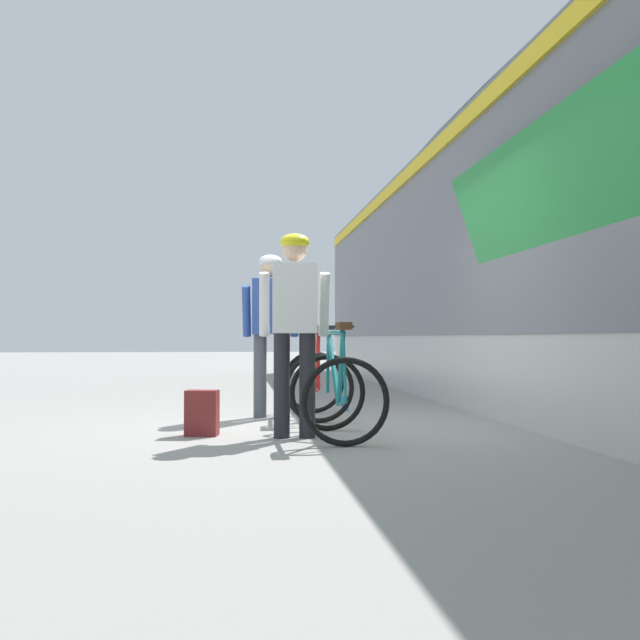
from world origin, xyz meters
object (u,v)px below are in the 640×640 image
Objects in this scene: cyclist_near_in_white at (295,315)px; cyclist_far_in_blue at (270,320)px; backpack_on_platform at (202,413)px; bicycle_near_teal at (336,391)px; water_bottle_near_the_bikes at (345,403)px; train_car at (567,251)px; bicycle_far_red at (316,380)px.

cyclist_far_in_blue is (-0.13, 1.67, 0.00)m from cyclist_near_in_white.
cyclist_near_in_white is 4.40× the size of backpack_on_platform.
cyclist_far_in_blue is at bearing 105.37° from bicycle_near_teal.
cyclist_near_in_white is at bearing -108.85° from water_bottle_near_the_bikes.
backpack_on_platform is (-0.67, -1.44, -0.85)m from cyclist_far_in_blue.
train_car is 4.03m from cyclist_far_in_blue.
bicycle_near_teal and bicycle_far_red have the same top height.
water_bottle_near_the_bikes is at bearing 62.16° from backpack_on_platform.
water_bottle_near_the_bikes is (0.42, 0.71, -0.31)m from bicycle_far_red.
bicycle_far_red is 6.07× the size of water_bottle_near_the_bikes.
bicycle_near_teal is 1.21m from backpack_on_platform.
cyclist_far_in_blue reaches higher than bicycle_near_teal.
train_car is 5.36m from backpack_on_platform.
water_bottle_near_the_bikes is at bearing 59.34° from bicycle_far_red.
bicycle_near_teal is at bearing -90.37° from bicycle_far_red.
water_bottle_near_the_bikes is at bearing -173.80° from train_car.
water_bottle_near_the_bikes is at bearing 34.32° from cyclist_far_in_blue.
bicycle_far_red is (0.49, -0.09, -0.65)m from cyclist_far_in_blue.
bicycle_far_red reaches higher than backpack_on_platform.
bicycle_far_red is at bearing -120.66° from water_bottle_near_the_bikes.
bicycle_near_teal is 5.95× the size of water_bottle_near_the_bikes.
train_car reaches higher than bicycle_far_red.
cyclist_near_in_white reaches higher than bicycle_far_red.
cyclist_far_in_blue is 1.80m from backpack_on_platform.
cyclist_far_in_blue is 4.40× the size of backpack_on_platform.
bicycle_far_red is (0.36, 1.58, -0.65)m from cyclist_near_in_white.
bicycle_far_red is at bearing -162.87° from train_car.
bicycle_near_teal is at bearing -5.44° from backpack_on_platform.
backpack_on_platform is 2.20× the size of water_bottle_near_the_bikes.
bicycle_near_teal reaches higher than backpack_on_platform.
backpack_on_platform is (-4.48, -2.37, -1.77)m from train_car.
cyclist_far_in_blue is 1.92m from bicycle_near_teal.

